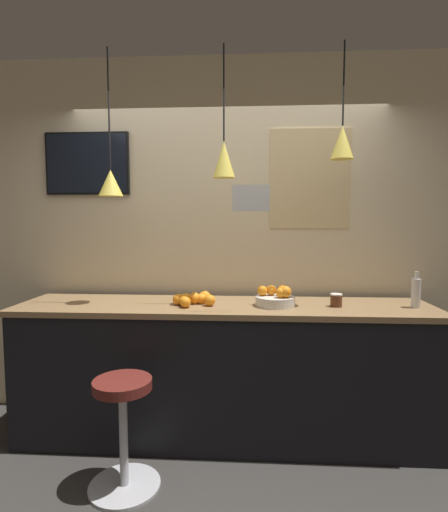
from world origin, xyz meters
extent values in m
plane|color=#33302D|center=(0.00, 0.00, 0.00)|extent=(14.00, 14.00, 0.00)
cube|color=beige|center=(0.00, 1.20, 1.45)|extent=(8.00, 0.06, 2.90)
cube|color=black|center=(0.00, 0.76, 0.48)|extent=(2.94, 0.62, 0.96)
cube|color=olive|center=(0.00, 0.76, 0.98)|extent=(2.98, 0.66, 0.04)
cylinder|color=#B7B7BC|center=(-0.56, 0.15, 0.01)|extent=(0.43, 0.43, 0.02)
cylinder|color=#B7B7BC|center=(-0.56, 0.15, 0.31)|extent=(0.05, 0.05, 0.59)
cylinder|color=#5B1E19|center=(-0.56, 0.15, 0.64)|extent=(0.35, 0.35, 0.06)
cylinder|color=beige|center=(0.37, 0.73, 1.03)|extent=(0.28, 0.28, 0.07)
sphere|color=orange|center=(0.34, 0.77, 1.10)|extent=(0.07, 0.07, 0.07)
sphere|color=orange|center=(0.43, 0.68, 1.10)|extent=(0.08, 0.08, 0.08)
sphere|color=orange|center=(0.42, 0.75, 1.10)|extent=(0.08, 0.08, 0.08)
sphere|color=orange|center=(0.40, 0.67, 1.10)|extent=(0.07, 0.07, 0.07)
sphere|color=orange|center=(0.28, 0.75, 1.10)|extent=(0.07, 0.07, 0.07)
sphere|color=orange|center=(-0.10, 0.69, 1.04)|extent=(0.08, 0.08, 0.08)
sphere|color=orange|center=(-0.32, 0.70, 1.04)|extent=(0.08, 0.08, 0.08)
sphere|color=orange|center=(-0.17, 0.76, 1.03)|extent=(0.08, 0.08, 0.08)
sphere|color=orange|center=(-0.14, 0.79, 1.04)|extent=(0.09, 0.09, 0.09)
sphere|color=orange|center=(-0.27, 0.73, 1.04)|extent=(0.08, 0.08, 0.08)
sphere|color=orange|center=(-0.21, 0.75, 1.04)|extent=(0.08, 0.08, 0.08)
sphere|color=orange|center=(-0.26, 0.62, 1.03)|extent=(0.08, 0.08, 0.08)
sphere|color=orange|center=(-0.32, 0.73, 1.03)|extent=(0.07, 0.07, 0.07)
sphere|color=orange|center=(-0.28, 0.68, 1.03)|extent=(0.07, 0.07, 0.07)
sphere|color=orange|center=(-0.30, 0.73, 1.03)|extent=(0.08, 0.08, 0.08)
cylinder|color=silver|center=(1.33, 0.73, 1.10)|extent=(0.06, 0.06, 0.20)
cylinder|color=silver|center=(1.33, 0.73, 1.22)|extent=(0.03, 0.03, 0.05)
cylinder|color=#562D19|center=(0.79, 0.73, 1.04)|extent=(0.08, 0.08, 0.08)
cylinder|color=white|center=(0.79, 0.73, 1.08)|extent=(0.08, 0.08, 0.01)
cylinder|color=black|center=(-0.81, 0.74, 2.38)|extent=(0.01, 0.01, 0.84)
cone|color=#EAD14C|center=(-0.81, 0.74, 1.87)|extent=(0.17, 0.17, 0.19)
sphere|color=#F9EFCC|center=(-0.81, 0.74, 1.79)|extent=(0.04, 0.04, 0.04)
cylinder|color=black|center=(0.00, 0.74, 2.47)|extent=(0.01, 0.01, 0.65)
cone|color=#EAD14C|center=(0.00, 0.74, 2.02)|extent=(0.16, 0.16, 0.25)
sphere|color=#F9EFCC|center=(0.00, 0.74, 1.92)|extent=(0.04, 0.04, 0.04)
cylinder|color=black|center=(0.81, 0.74, 2.52)|extent=(0.01, 0.01, 0.56)
cone|color=#EAD14C|center=(0.81, 0.74, 2.13)|extent=(0.16, 0.16, 0.23)
sphere|color=#F9EFCC|center=(0.81, 0.74, 2.04)|extent=(0.04, 0.04, 0.04)
cube|color=black|center=(-1.14, 1.15, 2.06)|extent=(0.69, 0.04, 0.50)
cube|color=black|center=(-1.14, 1.13, 2.06)|extent=(0.66, 0.01, 0.47)
cube|color=white|center=(0.19, 0.51, 1.74)|extent=(0.24, 0.01, 0.17)
cube|color=#DBBC84|center=(0.66, 1.16, 1.93)|extent=(0.63, 0.01, 0.79)
camera|label=1|loc=(0.18, -2.08, 1.59)|focal=28.00mm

